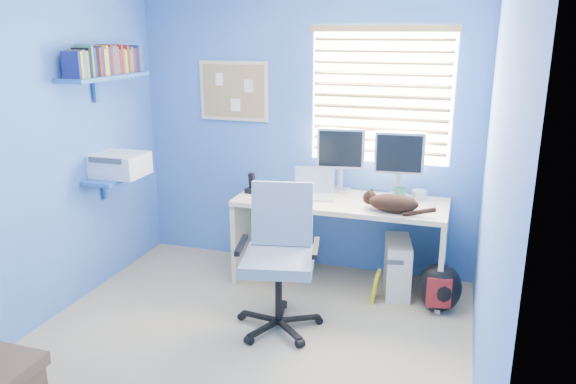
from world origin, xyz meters
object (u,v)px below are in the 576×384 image
(office_chair, at_px, (279,276))
(cat, at_px, (393,203))
(laptop, at_px, (314,185))
(tower_pc, at_px, (397,267))
(desk, at_px, (340,242))

(office_chair, bearing_deg, cat, 41.66)
(cat, bearing_deg, laptop, -178.82)
(laptop, distance_m, office_chair, 0.93)
(cat, height_order, tower_pc, cat)
(laptop, height_order, cat, laptop)
(tower_pc, bearing_deg, desk, 165.77)
(desk, bearing_deg, cat, -22.37)
(office_chair, bearing_deg, desk, 72.28)
(cat, distance_m, office_chair, 1.03)
(desk, height_order, office_chair, office_chair)
(desk, height_order, cat, cat)
(cat, relative_size, office_chair, 0.37)
(laptop, relative_size, office_chair, 0.32)
(desk, xyz_separation_m, laptop, (-0.23, -0.01, 0.48))
(laptop, distance_m, cat, 0.70)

